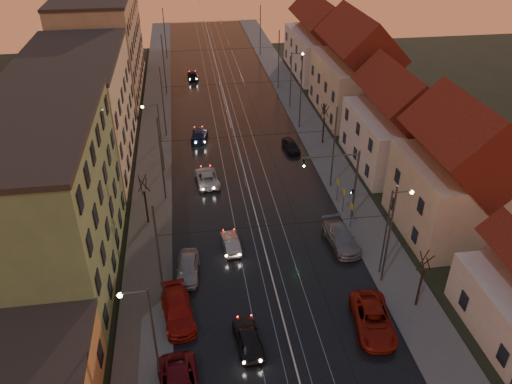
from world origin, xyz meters
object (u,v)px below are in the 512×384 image
parked_left_3 (188,268)px  parked_left_2 (178,311)px  street_lamp_3 (293,75)px  parked_right_2 (291,146)px  driving_car_0 (248,338)px  driving_car_3 (199,135)px  street_lamp_2 (157,131)px  traffic_light_mast (346,177)px  street_lamp_0 (148,328)px  driving_car_2 (207,177)px  parked_right_0 (373,319)px  driving_car_4 (193,75)px  street_lamp_1 (391,224)px  driving_car_1 (231,243)px  parked_right_1 (341,237)px

parked_left_3 → parked_left_2: bearing=-95.4°
street_lamp_3 → parked_right_2: bearing=-102.5°
driving_car_0 → driving_car_3: size_ratio=0.91×
street_lamp_2 → traffic_light_mast: 20.89m
street_lamp_0 → street_lamp_2: (0.00, 28.00, 0.00)m
driving_car_0 → driving_car_2: driving_car_0 is taller
street_lamp_2 → parked_left_2: bearing=-86.2°
traffic_light_mast → street_lamp_2: bearing=144.9°
street_lamp_0 → driving_car_3: street_lamp_0 is taller
street_lamp_0 → parked_left_3: (2.37, 10.13, -4.13)m
street_lamp_2 → parked_right_0: (15.30, -25.55, -4.10)m
traffic_light_mast → driving_car_4: bearing=106.3°
driving_car_4 → parked_right_2: (10.58, -27.53, -0.05)m
street_lamp_1 → driving_car_1: bearing=157.2°
driving_car_0 → driving_car_1: (-0.06, 10.91, -0.09)m
traffic_light_mast → parked_right_1: 5.52m
street_lamp_3 → driving_car_0: 43.73m
parked_right_0 → parked_right_1: size_ratio=1.05×
street_lamp_3 → parked_right_1: 32.15m
driving_car_3 → street_lamp_1: bearing=124.3°
street_lamp_1 → driving_car_0: street_lamp_1 is taller
parked_left_2 → parked_right_2: bearing=53.9°
driving_car_1 → driving_car_4: driving_car_4 is taller
street_lamp_0 → street_lamp_1: bearing=23.7°
driving_car_3 → parked_left_2: (-3.11, -30.11, 0.10)m
driving_car_0 → parked_right_2: size_ratio=1.12×
driving_car_0 → parked_right_0: size_ratio=0.74×
parked_left_3 → parked_right_1: 13.66m
driving_car_4 → parked_left_2: parked_left_2 is taller
traffic_light_mast → parked_left_2: size_ratio=1.38×
street_lamp_3 → driving_car_4: (-13.48, 14.40, -4.21)m
street_lamp_0 → parked_right_0: size_ratio=1.42×
parked_right_2 → parked_left_2: bearing=-125.0°
street_lamp_3 → parked_right_0: 41.85m
street_lamp_0 → traffic_light_mast: street_lamp_0 is taller
driving_car_3 → parked_right_0: size_ratio=0.81×
street_lamp_3 → driving_car_0: size_ratio=1.93×
driving_car_2 → parked_right_1: bearing=126.7°
driving_car_0 → parked_left_2: parked_left_2 is taller
driving_car_1 → parked_left_2: bearing=53.5°
parked_left_2 → parked_left_3: bearing=72.0°
parked_left_2 → parked_right_0: size_ratio=0.93×
traffic_light_mast → parked_right_2: traffic_light_mast is taller
parked_left_2 → driving_car_0: bearing=-41.9°
parked_left_3 → street_lamp_1: bearing=-2.6°
traffic_light_mast → driving_car_3: 23.48m
driving_car_0 → driving_car_3: driving_car_0 is taller
street_lamp_0 → driving_car_4: size_ratio=2.01×
parked_left_2 → street_lamp_1: bearing=1.3°
driving_car_4 → parked_left_3: bearing=84.8°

